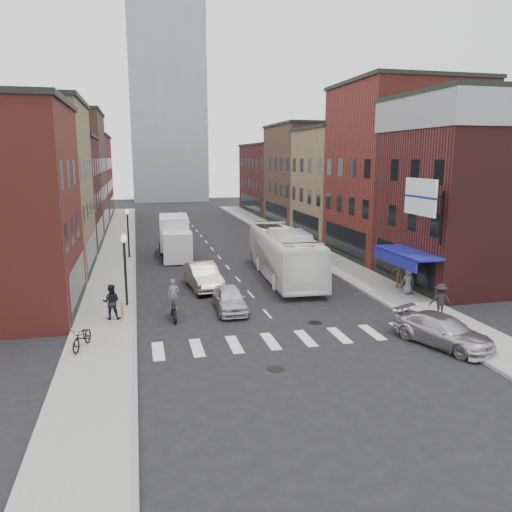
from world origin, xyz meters
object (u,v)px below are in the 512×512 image
Objects in this scene: parked_bicycle at (82,337)px; ped_right_a at (440,300)px; billboard_sign at (422,198)px; sedan_left_far at (203,276)px; streetlamp_far at (128,224)px; transit_bus at (284,254)px; ped_right_c at (408,281)px; streetlamp_near at (125,257)px; motorcycle_rider at (174,301)px; bike_rack at (122,313)px; ped_right_b at (400,274)px; sedan_left_near at (230,299)px; curb_car at (443,331)px; box_truck at (175,237)px; ped_left_solo at (111,302)px.

ped_right_a reaches higher than parked_bicycle.
billboard_sign reaches higher than sedan_left_far.
streetlamp_far reaches higher than transit_bus.
streetlamp_far is at bearing -39.26° from ped_right_c.
streetlamp_near is 1.90× the size of motorcycle_rider.
bike_rack is (-0.20, -16.70, -2.36)m from streetlamp_far.
ped_right_b reaches higher than parked_bicycle.
sedan_left_near reaches higher than curb_car.
transit_bus is at bearing -47.99° from ped_right_a.
curb_car is 9.60m from ped_right_b.
transit_bus reaches higher than sedan_left_near.
box_truck is 25.48m from curb_car.
transit_bus is at bearing -51.28° from box_truck.
ped_right_a is (2.08, 3.39, 0.34)m from curb_car.
ped_right_b is (2.99, 9.12, 0.36)m from curb_car.
streetlamp_near reaches higher than sedan_left_near.
streetlamp_near is 2.53× the size of ped_right_c.
streetlamp_near is 2.16× the size of parked_bicycle.
parked_bicycle is (-1.79, -20.26, -2.26)m from streetlamp_far.
ped_right_c is (17.32, 0.76, -0.10)m from ped_left_solo.
curb_car reaches higher than parked_bicycle.
ped_right_a reaches higher than ped_right_c.
parked_bicycle is at bearing 18.14° from ped_right_c.
streetlamp_far is 2.25× the size of ped_left_solo.
streetlamp_near reaches higher than bike_rack.
motorcycle_rider is 1.18× the size of ped_left_solo.
sedan_left_near is at bearing -19.70° from streetlamp_near.
bike_rack is at bearing -94.24° from streetlamp_near.
parked_bicycle is (-4.21, -3.53, -0.36)m from motorcycle_rider.
ped_right_c is at bearing -42.99° from transit_bus.
motorcycle_rider is at bearing -164.53° from sedan_left_near.
sedan_left_far is 1.04× the size of curb_car.
motorcycle_rider is 1.24× the size of ped_right_a.
billboard_sign reaches higher than ped_right_b.
motorcycle_rider is at bearing -179.00° from ped_left_solo.
ped_right_a is (5.36, -10.59, -0.71)m from transit_bus.
box_truck reaches higher than ped_right_c.
streetlamp_far is at bearing -85.09° from ped_left_solo.
ped_left_solo is (-11.33, -7.08, -0.66)m from transit_bus.
bike_rack is at bearing 177.17° from billboard_sign.
ped_right_a is at bearing 85.66° from ped_right_c.
streetlamp_far is 27.20m from curb_car.
ped_right_c is (16.61, -15.61, -1.95)m from streetlamp_far.
streetlamp_near is at bearing 85.76° from bike_rack.
streetlamp_far is 22.88m from ped_right_c.
ped_left_solo is (1.08, 3.88, 0.41)m from parked_bicycle.
sedan_left_far is (0.91, -10.91, -0.86)m from box_truck.
bike_rack is 16.85m from ped_right_c.
ped_right_b is (16.89, -14.16, -1.87)m from streetlamp_far.
billboard_sign reaches higher than bike_rack.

